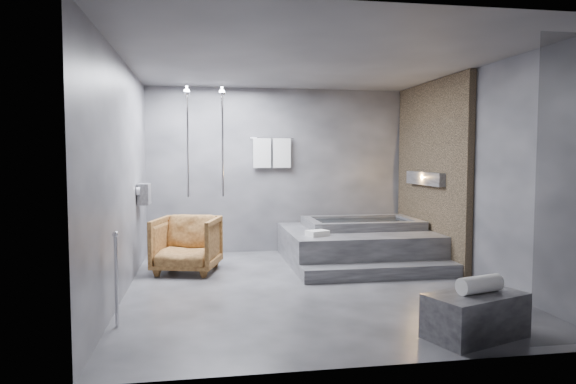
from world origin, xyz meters
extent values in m
plane|color=#313134|center=(0.00, 0.00, 0.00)|extent=(5.00, 5.00, 0.00)
cube|color=#525255|center=(0.00, 0.00, 2.80)|extent=(4.50, 5.00, 0.04)
cube|color=#3C3C42|center=(0.00, 2.50, 1.40)|extent=(4.50, 0.04, 2.80)
cube|color=#3C3C42|center=(0.00, -2.50, 1.40)|extent=(4.50, 0.04, 2.80)
cube|color=#3C3C42|center=(-2.25, 0.00, 1.40)|extent=(0.04, 5.00, 2.80)
cube|color=#3C3C42|center=(2.25, 0.00, 1.40)|extent=(0.04, 5.00, 2.80)
cube|color=#897150|center=(2.19, 1.25, 1.40)|extent=(0.10, 2.40, 2.78)
cube|color=#FF9938|center=(2.11, 1.25, 1.30)|extent=(0.14, 1.20, 0.20)
cube|color=gray|center=(-2.16, 1.40, 1.10)|extent=(0.16, 0.42, 0.30)
imported|color=beige|center=(-2.15, 1.30, 1.05)|extent=(0.08, 0.08, 0.21)
imported|color=beige|center=(-2.15, 1.50, 1.03)|extent=(0.07, 0.07, 0.15)
cylinder|color=silver|center=(-1.00, 2.05, 1.90)|extent=(0.04, 0.04, 1.80)
cylinder|color=silver|center=(-1.55, 2.05, 1.90)|extent=(0.04, 0.04, 1.80)
cylinder|color=silver|center=(-0.15, 2.44, 1.95)|extent=(0.75, 0.02, 0.02)
cube|color=white|center=(-0.32, 2.42, 1.70)|extent=(0.30, 0.06, 0.50)
cube|color=white|center=(0.02, 2.42, 1.70)|extent=(0.30, 0.06, 0.50)
cylinder|color=silver|center=(-2.15, -1.20, 0.45)|extent=(0.04, 0.04, 0.90)
cube|color=black|center=(1.65, -2.45, 1.35)|extent=(0.55, 0.01, 2.60)
cube|color=#373739|center=(1.05, 1.45, 0.25)|extent=(2.20, 2.00, 0.50)
cube|color=#373739|center=(1.05, 0.27, 0.09)|extent=(2.20, 0.36, 0.18)
cube|color=#2F2F32|center=(1.11, -2.03, 0.20)|extent=(1.01, 0.77, 0.40)
imported|color=#4D2E13|center=(-1.55, 1.10, 0.40)|extent=(1.05, 1.06, 0.79)
cylinder|color=white|center=(1.15, -2.02, 0.48)|extent=(0.47, 0.27, 0.16)
cube|color=silver|center=(0.30, 0.90, 0.54)|extent=(0.35, 0.31, 0.08)
camera|label=1|loc=(-1.32, -6.25, 1.65)|focal=32.00mm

